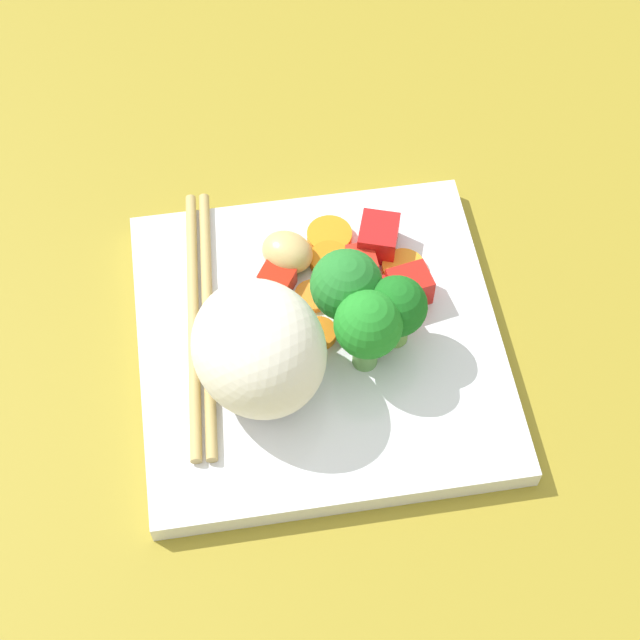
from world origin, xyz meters
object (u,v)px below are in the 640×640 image
square_plate (319,342)px  rice_mound (259,349)px  chopstick_pair (200,318)px  carrot_slice_2 (403,268)px  broccoli_floret_1 (368,327)px

square_plate → rice_mound: 6.83cm
square_plate → chopstick_pair: bearing=163.4°
square_plate → chopstick_pair: (-7.61, 2.27, 1.15)cm
carrot_slice_2 → chopstick_pair: size_ratio=0.14×
carrot_slice_2 → chopstick_pair: bearing=-171.0°
square_plate → rice_mound: size_ratio=2.61×
square_plate → carrot_slice_2: (6.46, 4.50, 1.05)cm
broccoli_floret_1 → carrot_slice_2: 8.54cm
carrot_slice_2 → chopstick_pair: 14.25cm
square_plate → carrot_slice_2: 7.94cm
rice_mound → carrot_slice_2: bearing=34.6°
broccoli_floret_1 → carrot_slice_2: size_ratio=2.18×
square_plate → carrot_slice_2: size_ratio=8.04×
rice_mound → broccoli_floret_1: bearing=4.8°
carrot_slice_2 → chopstick_pair: chopstick_pair is taller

